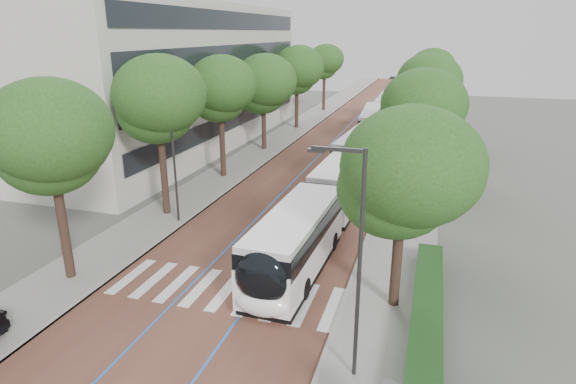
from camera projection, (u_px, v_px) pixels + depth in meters
The scene contains 20 objects.
ground at pixel (212, 302), 21.29m from camera, with size 160.00×160.00×0.00m, color #51544C.
road at pixel (357, 132), 57.60m from camera, with size 11.00×140.00×0.02m, color #563126.
sidewalk_left at pixel (297, 128), 59.65m from camera, with size 4.00×140.00×0.12m, color gray.
sidewalk_right at pixel (421, 135), 55.52m from camera, with size 4.00×140.00×0.12m, color gray.
kerb_left at pixel (311, 129), 59.12m from camera, with size 0.20×140.00×0.14m, color gray.
kerb_right at pixel (404, 134), 56.04m from camera, with size 0.20×140.00×0.14m, color gray.
zebra_crossing at pixel (226, 291), 22.13m from camera, with size 10.55×3.60×0.01m.
lane_line_left at pixel (344, 131), 58.04m from camera, with size 0.12×126.00×0.01m, color #235BB2.
lane_line_right at pixel (370, 132), 57.16m from camera, with size 0.12×126.00×0.01m, color #235BB2.
office_building at pixel (154, 76), 49.85m from camera, with size 18.11×40.00×14.00m.
hedge at pixel (426, 326), 18.62m from camera, with size 1.20×14.00×0.80m, color #163F17.
streetlight_near at pixel (355, 249), 15.22m from camera, with size 1.82×0.20×8.00m.
streetlight_far at pixel (406, 119), 37.92m from camera, with size 1.82×0.20×8.00m.
lamp_post_left at pixel (174, 159), 28.92m from camera, with size 0.14×0.14×8.00m, color #2D2D30.
trees_left at pixel (253, 85), 44.20m from camera, with size 6.09×60.28×9.60m.
trees_right at pixel (422, 100), 36.85m from camera, with size 5.69×47.52×9.11m.
lead_bus at pixel (317, 215), 26.89m from camera, with size 3.11×18.47×3.20m.
bus_queued_0 at pixel (361, 150), 41.64m from camera, with size 3.33×12.54×3.20m.
bus_queued_1 at pixel (373, 124), 53.33m from camera, with size 3.29×12.53×3.20m.
bus_queued_2 at pixel (387, 108), 64.68m from camera, with size 2.76×12.44×3.20m.
Camera 1 is at (8.62, -16.88, 11.36)m, focal length 30.00 mm.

